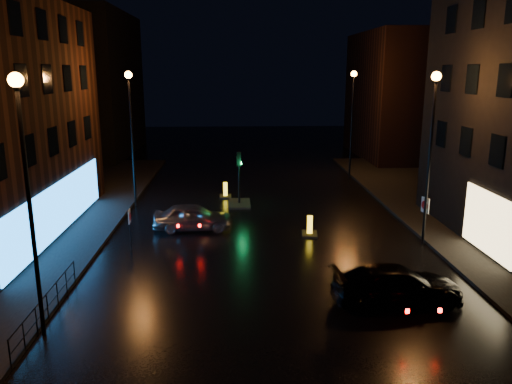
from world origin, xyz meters
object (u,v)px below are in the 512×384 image
(traffic_signal, at_px, (239,197))
(road_sign_left, at_px, (130,220))
(silver_hatchback, at_px, (193,217))
(dark_sedan, at_px, (397,285))
(bollard_far, at_px, (225,194))
(bollard_near, at_px, (310,231))
(road_sign_right, at_px, (425,209))

(traffic_signal, xyz_separation_m, road_sign_left, (-5.30, -8.15, 1.01))
(silver_hatchback, xyz_separation_m, dark_sedan, (8.21, -9.15, -0.01))
(dark_sedan, distance_m, road_sign_left, 12.56)
(bollard_far, relative_size, road_sign_left, 0.59)
(traffic_signal, distance_m, road_sign_left, 9.77)
(dark_sedan, bearing_deg, bollard_near, 9.31)
(traffic_signal, relative_size, bollard_far, 2.91)
(bollard_near, bearing_deg, bollard_far, 125.53)
(bollard_far, bearing_deg, silver_hatchback, -104.30)
(bollard_far, bearing_deg, road_sign_right, -45.42)
(bollard_far, relative_size, road_sign_right, 0.51)
(bollard_near, height_order, bollard_far, bollard_near)
(silver_hatchback, relative_size, bollard_far, 3.57)
(road_sign_left, height_order, road_sign_right, road_sign_right)
(silver_hatchback, xyz_separation_m, road_sign_left, (-2.74, -3.05, 0.80))
(bollard_far, xyz_separation_m, road_sign_left, (-4.38, -10.15, 1.29))
(dark_sedan, height_order, road_sign_right, road_sign_right)
(silver_hatchback, distance_m, bollard_far, 7.31)
(traffic_signal, relative_size, bollard_near, 2.70)
(dark_sedan, distance_m, bollard_near, 8.25)
(bollard_near, bearing_deg, silver_hatchback, 176.05)
(road_sign_right, bearing_deg, traffic_signal, -57.69)
(road_sign_right, bearing_deg, dark_sedan, 44.79)
(silver_hatchback, relative_size, bollard_near, 3.31)
(traffic_signal, relative_size, silver_hatchback, 0.82)
(silver_hatchback, bearing_deg, traffic_signal, -28.11)
(silver_hatchback, relative_size, road_sign_right, 1.82)
(dark_sedan, bearing_deg, silver_hatchback, 36.90)
(road_sign_left, bearing_deg, dark_sedan, -31.65)
(bollard_far, bearing_deg, bollard_near, -62.58)
(silver_hatchback, height_order, dark_sedan, silver_hatchback)
(traffic_signal, bearing_deg, bollard_far, 114.69)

